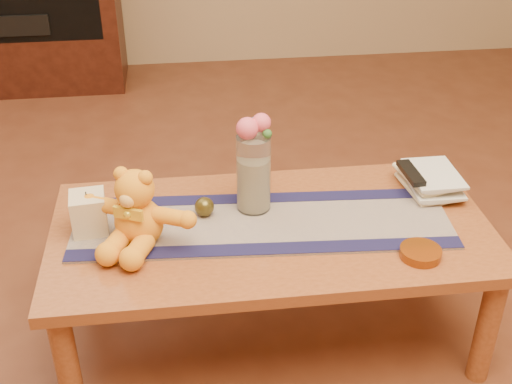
{
  "coord_description": "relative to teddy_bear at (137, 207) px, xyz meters",
  "views": [
    {
      "loc": [
        -0.27,
        -1.73,
        1.64
      ],
      "look_at": [
        -0.05,
        0.0,
        0.58
      ],
      "focal_mm": 46.5,
      "sensor_mm": 36.0,
      "label": 1
    }
  ],
  "objects": [
    {
      "name": "book_upper",
      "position": [
        0.9,
        0.18,
        -0.08
      ],
      "size": [
        0.2,
        0.25,
        0.02
      ],
      "primitive_type": "imported",
      "rotation": [
        0.0,
        0.0,
        0.16
      ],
      "color": "#F3E3BC",
      "rests_on": "book_lower"
    },
    {
      "name": "stereo_lower",
      "position": [
        -0.79,
        2.38,
        -0.11
      ],
      "size": [
        0.42,
        0.28,
        0.12
      ],
      "primitive_type": "cube",
      "color": "black",
      "rests_on": "media_cabinet"
    },
    {
      "name": "coffee_table_top",
      "position": [
        0.41,
        0.03,
        -0.15
      ],
      "size": [
        1.4,
        0.7,
        0.04
      ],
      "primitive_type": "cube",
      "color": "brown",
      "rests_on": "floor"
    },
    {
      "name": "potpourri_fill",
      "position": [
        0.37,
        0.14,
        -0.03
      ],
      "size": [
        0.09,
        0.09,
        0.18
      ],
      "primitive_type": "cylinder",
      "color": "beige",
      "rests_on": "glass_vase"
    },
    {
      "name": "bronze_ball",
      "position": [
        0.2,
        0.11,
        -0.09
      ],
      "size": [
        0.08,
        0.08,
        0.06
      ],
      "primitive_type": "sphere",
      "rotation": [
        0.0,
        0.0,
        -0.24
      ],
      "color": "#463C17",
      "rests_on": "persian_runner"
    },
    {
      "name": "amber_dish",
      "position": [
        0.83,
        -0.18,
        -0.11
      ],
      "size": [
        0.16,
        0.16,
        0.03
      ],
      "primitive_type": "cylinder",
      "rotation": [
        0.0,
        0.0,
        -0.36
      ],
      "color": "#BF5914",
      "rests_on": "coffee_table_top"
    },
    {
      "name": "rose_right",
      "position": [
        0.39,
        0.14,
        0.19
      ],
      "size": [
        0.06,
        0.06,
        0.06
      ],
      "primitive_type": "sphere",
      "color": "#E2506A",
      "rests_on": "glass_vase"
    },
    {
      "name": "tv_remote",
      "position": [
        0.9,
        0.16,
        -0.04
      ],
      "size": [
        0.05,
        0.16,
        0.02
      ],
      "primitive_type": "cube",
      "rotation": [
        0.0,
        0.0,
        0.05
      ],
      "color": "black",
      "rests_on": "book_top"
    },
    {
      "name": "candle_wick",
      "position": [
        -0.16,
        0.07,
        0.02
      ],
      "size": [
        0.0,
        0.0,
        0.01
      ],
      "primitive_type": "cylinder",
      "rotation": [
        0.0,
        0.0,
        0.1
      ],
      "color": "black",
      "rests_on": "pillar_candle"
    },
    {
      "name": "blue_flower_side",
      "position": [
        0.34,
        0.16,
        0.16
      ],
      "size": [
        0.04,
        0.04,
        0.04
      ],
      "primitive_type": "sphere",
      "color": "#5069AD",
      "rests_on": "glass_vase"
    },
    {
      "name": "book_bottom",
      "position": [
        0.9,
        0.17,
        -0.11
      ],
      "size": [
        0.19,
        0.24,
        0.02
      ],
      "primitive_type": "imported",
      "rotation": [
        0.0,
        0.0,
        0.1
      ],
      "color": "#F3E3BC",
      "rests_on": "coffee_table_top"
    },
    {
      "name": "glass_vase",
      "position": [
        0.37,
        0.14,
        0.01
      ],
      "size": [
        0.11,
        0.11,
        0.26
      ],
      "primitive_type": "cylinder",
      "color": "silver",
      "rests_on": "persian_runner"
    },
    {
      "name": "rose_left",
      "position": [
        0.35,
        0.13,
        0.18
      ],
      "size": [
        0.07,
        0.07,
        0.07
      ],
      "primitive_type": "sphere",
      "color": "#E2506A",
      "rests_on": "glass_vase"
    },
    {
      "name": "runner_border_near",
      "position": [
        0.37,
        -0.1,
        -0.12
      ],
      "size": [
        1.2,
        0.14,
        0.0
      ],
      "primitive_type": "cube",
      "rotation": [
        0.0,
        0.0,
        -0.07
      ],
      "color": "#15143C",
      "rests_on": "persian_runner"
    },
    {
      "name": "teddy_bear",
      "position": [
        0.0,
        0.0,
        0.0
      ],
      "size": [
        0.43,
        0.4,
        0.23
      ],
      "primitive_type": null,
      "rotation": [
        0.0,
        0.0,
        -0.43
      ],
      "color": "orange",
      "rests_on": "persian_runner"
    },
    {
      "name": "blue_flower_back",
      "position": [
        0.38,
        0.17,
        0.17
      ],
      "size": [
        0.04,
        0.04,
        0.04
      ],
      "primitive_type": "sphere",
      "color": "#5069AD",
      "rests_on": "glass_vase"
    },
    {
      "name": "pillar_candle",
      "position": [
        -0.16,
        0.07,
        -0.05
      ],
      "size": [
        0.12,
        0.12,
        0.13
      ],
      "primitive_type": "cube",
      "rotation": [
        0.0,
        0.0,
        0.1
      ],
      "color": "beige",
      "rests_on": "persian_runner"
    },
    {
      "name": "runner_border_far",
      "position": [
        0.39,
        0.19,
        -0.12
      ],
      "size": [
        1.2,
        0.14,
        0.0
      ],
      "primitive_type": "cube",
      "rotation": [
        0.0,
        0.0,
        -0.07
      ],
      "color": "#15143C",
      "rests_on": "persian_runner"
    },
    {
      "name": "table_leg_bl",
      "position": [
        -0.23,
        0.32,
        -0.37
      ],
      "size": [
        0.07,
        0.07,
        0.41
      ],
      "primitive_type": "cylinder",
      "color": "brown",
      "rests_on": "floor"
    },
    {
      "name": "persian_runner",
      "position": [
        0.38,
        0.05,
        -0.12
      ],
      "size": [
        1.22,
        0.43,
        0.01
      ],
      "primitive_type": "cube",
      "rotation": [
        0.0,
        0.0,
        -0.07
      ],
      "color": "#1C1B4E",
      "rests_on": "coffee_table_top"
    },
    {
      "name": "book_top",
      "position": [
        0.91,
        0.17,
        -0.06
      ],
      "size": [
        0.16,
        0.22,
        0.02
      ],
      "primitive_type": "imported",
      "rotation": [
        0.0,
        0.0,
        -0.0
      ],
      "color": "#F3E3BC",
      "rests_on": "book_upper"
    },
    {
      "name": "book_lower",
      "position": [
        0.91,
        0.17,
        -0.1
      ],
      "size": [
        0.17,
        0.23,
        0.02
      ],
      "primitive_type": "imported",
      "rotation": [
        0.0,
        0.0,
        -0.04
      ],
      "color": "#F3E3BC",
      "rests_on": "book_bottom"
    },
    {
      "name": "table_leg_br",
      "position": [
        1.05,
        0.32,
        -0.37
      ],
      "size": [
        0.07,
        0.07,
        0.41
      ],
      "primitive_type": "cylinder",
      "color": "brown",
      "rests_on": "floor"
    },
    {
      "name": "floor",
      "position": [
        0.41,
        0.03,
        -0.58
      ],
      "size": [
        5.5,
        5.5,
        0.0
      ],
      "primitive_type": "plane",
      "color": "#582919",
      "rests_on": "ground"
    },
    {
      "name": "table_leg_fr",
      "position": [
        1.05,
        -0.26,
        -0.37
      ],
      "size": [
        0.07,
        0.07,
        0.41
      ],
      "primitive_type": "cylinder",
      "color": "brown",
      "rests_on": "floor"
    },
    {
      "name": "leaf_sprig",
      "position": [
        0.41,
        0.12,
        0.16
      ],
      "size": [
        0.03,
        0.03,
        0.03
      ],
      "primitive_type": "sphere",
      "color": "#33662D",
      "rests_on": "glass_vase"
    },
    {
      "name": "table_leg_fl",
      "position": [
        -0.23,
        -0.26,
        -0.37
      ],
      "size": [
        0.07,
        0.07,
        0.41
      ],
      "primitive_type": "cylinder",
      "color": "brown",
      "rests_on": "floor"
    }
  ]
}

